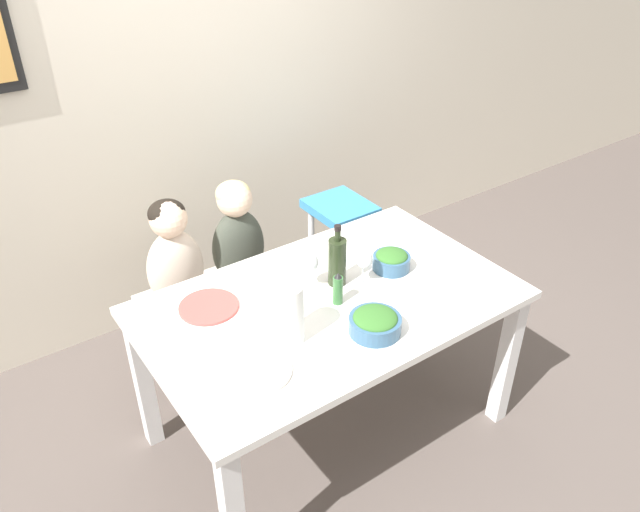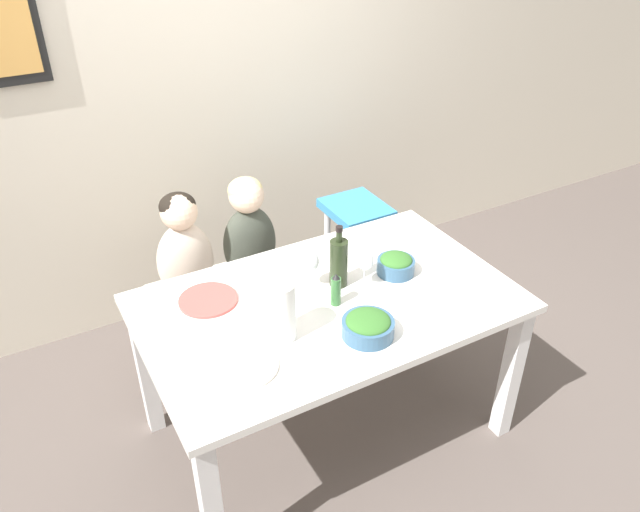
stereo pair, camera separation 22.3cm
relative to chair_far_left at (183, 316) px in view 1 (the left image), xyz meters
name	(u,v)px [view 1 (the left image)]	position (x,y,z in m)	size (l,w,h in m)	color
ground_plane	(328,427)	(0.39, -0.72, -0.40)	(14.00, 14.00, 0.00)	#564C47
wall_back	(178,84)	(0.39, 0.63, 0.95)	(10.00, 0.09, 2.70)	beige
dining_table	(330,318)	(0.39, -0.72, 0.27)	(1.56, 0.96, 0.77)	white
chair_far_left	(183,316)	(0.00, 0.00, 0.00)	(0.36, 0.41, 0.48)	silver
chair_far_center	(242,294)	(0.34, 0.00, 0.00)	(0.36, 0.41, 0.48)	silver
chair_right_highchair	(340,231)	(0.98, 0.00, 0.17)	(0.31, 0.35, 0.74)	silver
person_child_left	(173,254)	(0.00, 0.00, 0.37)	(0.28, 0.18, 0.57)	beige
person_child_center	(237,233)	(0.34, 0.00, 0.37)	(0.28, 0.18, 0.57)	#3D4238
wine_bottle	(337,261)	(0.49, -0.64, 0.49)	(0.08, 0.08, 0.29)	#232D19
paper_towel_roll	(289,313)	(0.11, -0.84, 0.50)	(0.11, 0.11, 0.25)	white
wine_glass_near	(363,259)	(0.58, -0.70, 0.50)	(0.08, 0.08, 0.17)	white
wine_glass_far	(310,263)	(0.37, -0.60, 0.50)	(0.08, 0.08, 0.17)	white
salad_bowl_large	(375,322)	(0.41, -0.99, 0.42)	(0.21, 0.21, 0.09)	#335675
salad_bowl_small	(391,260)	(0.76, -0.69, 0.42)	(0.17, 0.17, 0.09)	#335675
dinner_plate_front_left	(258,371)	(-0.08, -0.93, 0.38)	(0.25, 0.25, 0.01)	silver
dinner_plate_back_left	(209,307)	(-0.05, -0.48, 0.38)	(0.25, 0.25, 0.01)	#D14C47
condiment_bottle_hot_sauce	(338,289)	(0.40, -0.76, 0.45)	(0.04, 0.04, 0.15)	#336633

